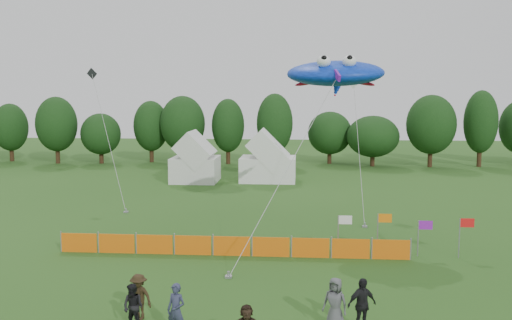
# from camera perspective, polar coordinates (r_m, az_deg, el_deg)

# --- Properties ---
(treeline) EXTENTS (104.57, 8.78, 8.36)m
(treeline) POSITION_cam_1_polar(r_m,az_deg,el_deg) (64.87, 4.21, 3.17)
(treeline) COLOR #382314
(treeline) RESTS_ON ground
(tent_left) EXTENTS (4.26, 4.26, 3.76)m
(tent_left) POSITION_cam_1_polar(r_m,az_deg,el_deg) (53.15, -6.09, -0.13)
(tent_left) COLOR silver
(tent_left) RESTS_ON ground
(tent_right) EXTENTS (5.22, 4.17, 3.68)m
(tent_right) POSITION_cam_1_polar(r_m,az_deg,el_deg) (53.21, 1.22, -0.13)
(tent_right) COLOR white
(tent_right) RESTS_ON ground
(barrier_fence) EXTENTS (17.90, 0.06, 1.00)m
(barrier_fence) POSITION_cam_1_polar(r_m,az_deg,el_deg) (29.34, -2.46, -8.60)
(barrier_fence) COLOR #DC610C
(barrier_fence) RESTS_ON ground
(flag_row) EXTENTS (6.73, 0.49, 2.12)m
(flag_row) POSITION_cam_1_polar(r_m,az_deg,el_deg) (30.08, 14.30, -6.73)
(flag_row) COLOR gray
(flag_row) RESTS_ON ground
(spectator_a) EXTENTS (0.79, 0.66, 1.86)m
(spectator_a) POSITION_cam_1_polar(r_m,az_deg,el_deg) (20.18, -7.99, -14.66)
(spectator_a) COLOR #2D304B
(spectator_a) RESTS_ON ground
(spectator_b) EXTENTS (0.95, 0.83, 1.63)m
(spectator_b) POSITION_cam_1_polar(r_m,az_deg,el_deg) (21.06, -12.19, -14.16)
(spectator_b) COLOR black
(spectator_b) RESTS_ON ground
(spectator_c) EXTENTS (1.25, 0.98, 1.70)m
(spectator_c) POSITION_cam_1_polar(r_m,az_deg,el_deg) (21.86, -11.64, -13.24)
(spectator_c) COLOR black
(spectator_c) RESTS_ON ground
(spectator_d) EXTENTS (1.21, 0.91, 1.90)m
(spectator_d) POSITION_cam_1_polar(r_m,az_deg,el_deg) (20.74, 10.54, -14.05)
(spectator_d) COLOR black
(spectator_d) RESTS_ON ground
(spectator_e) EXTENTS (1.05, 0.90, 1.83)m
(spectator_e) POSITION_cam_1_polar(r_m,az_deg,el_deg) (20.84, 7.92, -13.99)
(spectator_e) COLOR #4D4D52
(spectator_e) RESTS_ON ground
(stingray_kite) EXTENTS (8.36, 16.44, 10.38)m
(stingray_kite) POSITION_cam_1_polar(r_m,az_deg,el_deg) (33.87, 7.93, 8.52)
(stingray_kite) COLOR blue
(stingray_kite) RESTS_ON ground
(small_kite_white) EXTENTS (1.37, 8.16, 9.91)m
(small_kite_white) POSITION_cam_1_polar(r_m,az_deg,el_deg) (40.91, 9.95, 4.87)
(small_kite_white) COLOR white
(small_kite_white) RESTS_ON ground
(small_kite_dark) EXTENTS (4.77, 5.82, 10.16)m
(small_kite_dark) POSITION_cam_1_polar(r_m,az_deg,el_deg) (43.76, -14.92, 3.47)
(small_kite_dark) COLOR black
(small_kite_dark) RESTS_ON ground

